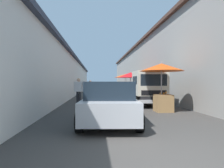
{
  "coord_description": "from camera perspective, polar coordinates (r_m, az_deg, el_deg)",
  "views": [
    {
      "loc": [
        -3.08,
        1.33,
        1.43
      ],
      "look_at": [
        7.92,
        0.4,
        1.33
      ],
      "focal_mm": 29.88,
      "sensor_mm": 36.0,
      "label": 1
    }
  ],
  "objects": [
    {
      "name": "ground",
      "position": [
        16.69,
        -0.25,
        -4.4
      ],
      "size": [
        90.0,
        90.0,
        0.0
      ],
      "primitive_type": "plane",
      "color": "#3D3A38"
    },
    {
      "name": "building_left_whitewash",
      "position": [
        19.68,
        -21.68,
        2.26
      ],
      "size": [
        49.8,
        7.5,
        4.06
      ],
      "color": "silver",
      "rests_on": "ground"
    },
    {
      "name": "building_right_concrete",
      "position": [
        20.66,
        19.11,
        4.85
      ],
      "size": [
        49.8,
        7.5,
        5.98
      ],
      "color": "gray",
      "rests_on": "ground"
    },
    {
      "name": "fruit_stall_mid_lane",
      "position": [
        16.1,
        5.57,
        1.8
      ],
      "size": [
        2.19,
        2.19,
        2.36
      ],
      "color": "#9E9EA3",
      "rests_on": "ground"
    },
    {
      "name": "fruit_stall_near_right",
      "position": [
        9.42,
        15.01,
        2.57
      ],
      "size": [
        2.12,
        2.12,
        2.43
      ],
      "color": "#9E9EA3",
      "rests_on": "ground"
    },
    {
      "name": "fruit_stall_far_left",
      "position": [
        18.8,
        4.37,
        1.56
      ],
      "size": [
        2.35,
        2.35,
        2.35
      ],
      "color": "#9E9EA3",
      "rests_on": "ground"
    },
    {
      "name": "hatchback_car",
      "position": [
        6.63,
        -0.74,
        -5.47
      ],
      "size": [
        4.02,
        2.15,
        1.45
      ],
      "color": "#ADAFB5",
      "rests_on": "ground"
    },
    {
      "name": "delivery_truck",
      "position": [
        11.66,
        10.43,
        -1.41
      ],
      "size": [
        4.95,
        2.05,
        2.08
      ],
      "color": "black",
      "rests_on": "ground"
    },
    {
      "name": "vendor_by_crates",
      "position": [
        11.93,
        -10.17,
        -1.61
      ],
      "size": [
        0.38,
        0.62,
        1.7
      ],
      "color": "#232328",
      "rests_on": "ground"
    },
    {
      "name": "vendor_in_shade",
      "position": [
        18.83,
        -6.67,
        -0.97
      ],
      "size": [
        0.4,
        0.58,
        1.63
      ],
      "color": "navy",
      "rests_on": "ground"
    }
  ]
}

